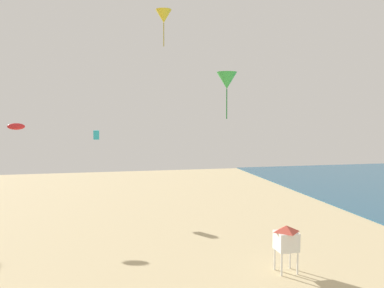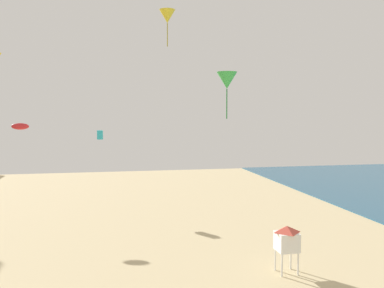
# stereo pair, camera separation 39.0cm
# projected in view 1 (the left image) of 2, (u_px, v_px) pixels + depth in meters

# --- Properties ---
(lifeguard_stand) EXTENTS (1.10, 1.10, 2.55)m
(lifeguard_stand) POSITION_uv_depth(u_px,v_px,m) (286.00, 239.00, 22.52)
(lifeguard_stand) COLOR white
(lifeguard_stand) RESTS_ON ground
(kite_green_delta) EXTENTS (1.05, 1.05, 2.39)m
(kite_green_delta) POSITION_uv_depth(u_px,v_px,m) (227.00, 81.00, 21.51)
(kite_green_delta) COLOR green
(kite_cyan_box) EXTENTS (0.52, 0.52, 0.82)m
(kite_cyan_box) POSITION_uv_depth(u_px,v_px,m) (96.00, 135.00, 38.35)
(kite_cyan_box) COLOR #2DB7CC
(kite_red_parafoil) EXTENTS (1.37, 0.38, 0.53)m
(kite_red_parafoil) POSITION_uv_depth(u_px,v_px,m) (16.00, 126.00, 33.98)
(kite_red_parafoil) COLOR red
(kite_yellow_delta_2) EXTENTS (1.50, 1.50, 3.42)m
(kite_yellow_delta_2) POSITION_uv_depth(u_px,v_px,m) (164.00, 16.00, 39.54)
(kite_yellow_delta_2) COLOR yellow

